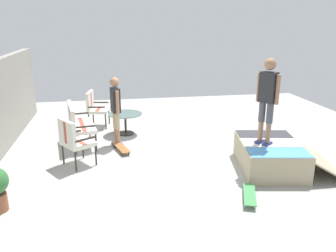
# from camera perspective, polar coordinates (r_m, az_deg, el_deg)

# --- Properties ---
(ground_plane) EXTENTS (12.00, 12.00, 0.10)m
(ground_plane) POSITION_cam_1_polar(r_m,az_deg,el_deg) (7.93, 1.69, -5.07)
(ground_plane) COLOR #A8A8A3
(skate_ramp) EXTENTS (1.94, 2.18, 0.57)m
(skate_ramp) POSITION_cam_1_polar(r_m,az_deg,el_deg) (7.40, 16.74, -4.70)
(skate_ramp) COLOR tan
(skate_ramp) RESTS_ON ground_plane
(patio_bench) EXTENTS (1.32, 0.75, 1.02)m
(patio_bench) POSITION_cam_1_polar(r_m,az_deg,el_deg) (8.58, -14.84, 0.79)
(patio_bench) COLOR #2D2823
(patio_bench) RESTS_ON ground_plane
(patio_chair_near_house) EXTENTS (0.71, 0.65, 1.02)m
(patio_chair_near_house) POSITION_cam_1_polar(r_m,az_deg,el_deg) (10.04, -12.08, 3.32)
(patio_chair_near_house) COLOR #2D2823
(patio_chair_near_house) RESTS_ON ground_plane
(patio_chair_by_wall) EXTENTS (0.82, 0.80, 1.02)m
(patio_chair_by_wall) POSITION_cam_1_polar(r_m,az_deg,el_deg) (7.36, -15.47, -1.99)
(patio_chair_by_wall) COLOR #2D2823
(patio_chair_by_wall) RESTS_ON ground_plane
(patio_table) EXTENTS (0.90, 0.90, 0.57)m
(patio_table) POSITION_cam_1_polar(r_m,az_deg,el_deg) (9.26, -7.08, 1.08)
(patio_table) COLOR #2D2823
(patio_table) RESTS_ON ground_plane
(person_watching) EXTENTS (0.47, 0.29, 1.68)m
(person_watching) POSITION_cam_1_polar(r_m,az_deg,el_deg) (8.30, -8.68, 3.22)
(person_watching) COLOR navy
(person_watching) RESTS_ON ground_plane
(person_skater) EXTENTS (0.41, 0.36, 1.70)m
(person_skater) POSITION_cam_1_polar(r_m,az_deg,el_deg) (6.91, 16.16, 4.93)
(person_skater) COLOR navy
(person_skater) RESTS_ON skate_ramp
(skateboard_by_bench) EXTENTS (0.82, 0.42, 0.10)m
(skateboard_by_bench) POSITION_cam_1_polar(r_m,az_deg,el_deg) (8.15, -7.77, -3.56)
(skateboard_by_bench) COLOR brown
(skateboard_by_bench) RESTS_ON ground_plane
(skateboard_spare) EXTENTS (0.82, 0.47, 0.10)m
(skateboard_spare) POSITION_cam_1_polar(r_m,az_deg,el_deg) (6.17, 13.38, -11.02)
(skateboard_spare) COLOR #3F8C4C
(skateboard_spare) RESTS_ON ground_plane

